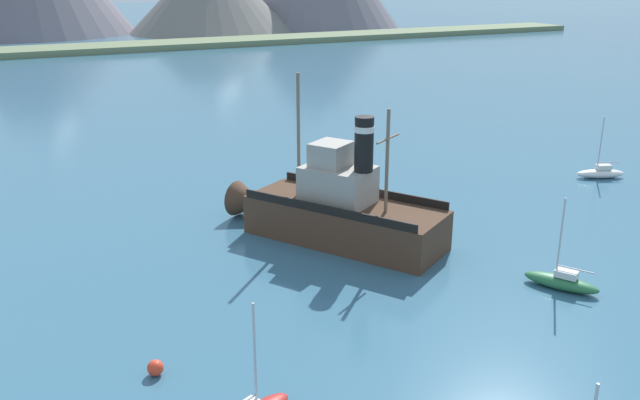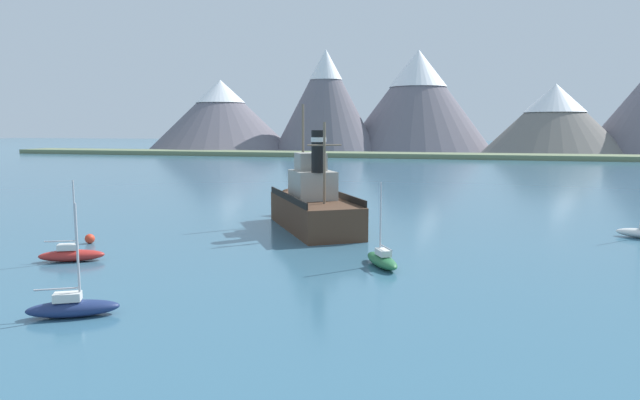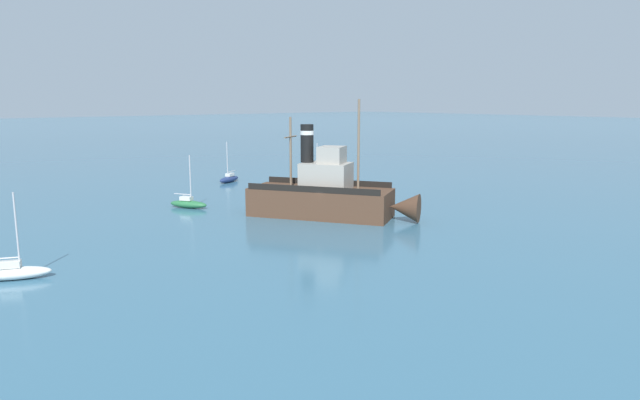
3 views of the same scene
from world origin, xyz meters
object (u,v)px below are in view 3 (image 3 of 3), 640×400
sailboat_red (318,181)px  sailboat_navy (229,179)px  old_tugboat (327,195)px  mooring_buoy (361,185)px  sailboat_white (14,272)px  sailboat_green (188,203)px

sailboat_red → sailboat_navy: 11.03m
old_tugboat → sailboat_navy: old_tugboat is taller
old_tugboat → sailboat_red: bearing=-127.3°
sailboat_red → mooring_buoy: sailboat_red is taller
sailboat_red → mooring_buoy: size_ratio=7.31×
sailboat_red → sailboat_navy: size_ratio=1.00×
sailboat_navy → mooring_buoy: (-9.10, 13.53, -0.09)m
sailboat_white → mooring_buoy: (-37.93, -11.58, -0.09)m
old_tugboat → sailboat_white: old_tugboat is taller
mooring_buoy → sailboat_green: bearing=-4.2°
sailboat_white → old_tugboat: bearing=-175.6°
sailboat_white → sailboat_red: bearing=-155.2°
sailboat_red → old_tugboat: bearing=52.7°
old_tugboat → sailboat_navy: 23.66m
sailboat_navy → old_tugboat: bearing=79.5°
sailboat_green → mooring_buoy: sailboat_green is taller
sailboat_navy → mooring_buoy: size_ratio=7.31×
sailboat_white → sailboat_red: same height
sailboat_red → mooring_buoy: 5.37m
sailboat_navy → sailboat_red: bearing=128.2°
mooring_buoy → old_tugboat: bearing=35.9°
sailboat_green → old_tugboat: bearing=122.9°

